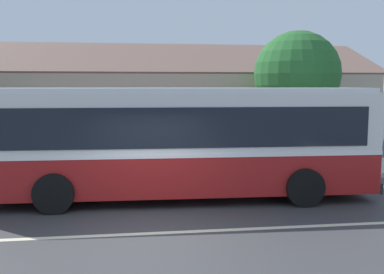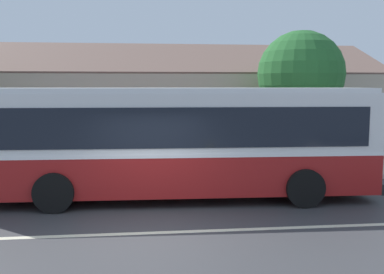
{
  "view_description": "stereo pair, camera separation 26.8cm",
  "coord_description": "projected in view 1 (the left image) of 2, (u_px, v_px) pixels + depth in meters",
  "views": [
    {
      "loc": [
        -0.35,
        -8.75,
        3.1
      ],
      "look_at": [
        1.15,
        2.41,
        1.75
      ],
      "focal_mm": 40.0,
      "sensor_mm": 36.0,
      "label": 1
    },
    {
      "loc": [
        -0.09,
        -8.79,
        3.1
      ],
      "look_at": [
        1.15,
        2.41,
        1.75
      ],
      "focal_mm": 40.0,
      "sensor_mm": 36.0,
      "label": 2
    }
  ],
  "objects": [
    {
      "name": "community_building",
      "position": [
        107.0,
        110.0,
        20.97
      ],
      "size": [
        24.65,
        8.11,
        6.18
      ],
      "color": "tan",
      "rests_on": "ground"
    },
    {
      "name": "ground_plane",
      "position": [
        153.0,
        233.0,
        9.03
      ],
      "size": [
        300.0,
        300.0,
        0.0
      ],
      "primitive_type": "plane",
      "color": "#38383A"
    },
    {
      "name": "street_tree_primary",
      "position": [
        297.0,
        75.0,
        16.08
      ],
      "size": [
        3.22,
        3.22,
        5.16
      ],
      "color": "#4C3828",
      "rests_on": "ground"
    },
    {
      "name": "lane_divider_stripe",
      "position": [
        153.0,
        233.0,
        9.03
      ],
      "size": [
        60.0,
        0.16,
        0.01
      ],
      "primitive_type": "cube",
      "color": "beige",
      "rests_on": "ground"
    },
    {
      "name": "sidewalk_far",
      "position": [
        146.0,
        173.0,
        14.92
      ],
      "size": [
        60.0,
        3.0,
        0.15
      ],
      "primitive_type": "cube",
      "color": "#ADAAA3",
      "rests_on": "ground"
    },
    {
      "name": "bench_down_street",
      "position": [
        62.0,
        162.0,
        14.25
      ],
      "size": [
        1.66,
        0.51,
        0.94
      ],
      "color": "#4C4C4C",
      "rests_on": "sidewalk_far"
    },
    {
      "name": "transit_bus",
      "position": [
        173.0,
        139.0,
        11.78
      ],
      "size": [
        10.95,
        3.03,
        3.05
      ],
      "color": "maroon",
      "rests_on": "ground"
    }
  ]
}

